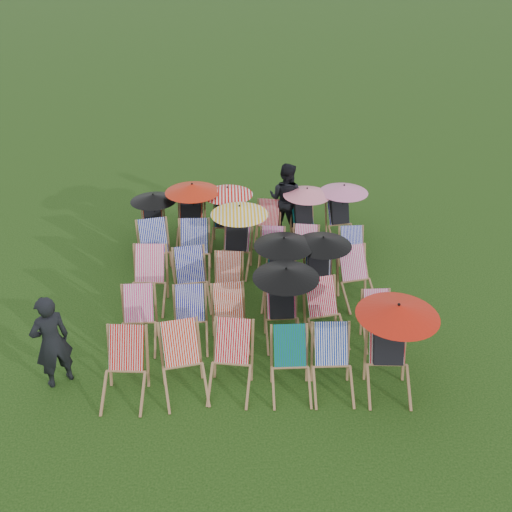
{
  "coord_description": "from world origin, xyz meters",
  "views": [
    {
      "loc": [
        -0.37,
        -8.74,
        6.19
      ],
      "look_at": [
        0.07,
        0.25,
        0.9
      ],
      "focal_mm": 40.0,
      "sensor_mm": 36.0,
      "label": 1
    }
  ],
  "objects_px": {
    "person_left": "(51,342)",
    "deckchair_0": "(124,370)",
    "deckchair_29": "(342,212)",
    "person_rear": "(286,199)",
    "deckchair_5": "(391,347)"
  },
  "relations": [
    {
      "from": "deckchair_5",
      "to": "person_left",
      "type": "xyz_separation_m",
      "value": [
        -5.05,
        0.33,
        0.03
      ]
    },
    {
      "from": "deckchair_0",
      "to": "person_rear",
      "type": "xyz_separation_m",
      "value": [
        2.87,
        5.14,
        0.34
      ]
    },
    {
      "from": "person_left",
      "to": "person_rear",
      "type": "bearing_deg",
      "value": -166.04
    },
    {
      "from": "deckchair_5",
      "to": "person_left",
      "type": "distance_m",
      "value": 5.06
    },
    {
      "from": "person_rear",
      "to": "deckchair_5",
      "type": "bearing_deg",
      "value": 128.35
    },
    {
      "from": "deckchair_0",
      "to": "person_rear",
      "type": "distance_m",
      "value": 5.9
    },
    {
      "from": "person_left",
      "to": "deckchair_0",
      "type": "bearing_deg",
      "value": 126.1
    },
    {
      "from": "deckchair_29",
      "to": "person_left",
      "type": "bearing_deg",
      "value": -148.82
    },
    {
      "from": "deckchair_5",
      "to": "person_left",
      "type": "bearing_deg",
      "value": -179.68
    },
    {
      "from": "deckchair_29",
      "to": "person_left",
      "type": "relative_size",
      "value": 0.8
    },
    {
      "from": "deckchair_29",
      "to": "person_rear",
      "type": "relative_size",
      "value": 0.76
    },
    {
      "from": "person_rear",
      "to": "deckchair_29",
      "type": "bearing_deg",
      "value": -171.95
    },
    {
      "from": "deckchair_29",
      "to": "deckchair_0",
      "type": "bearing_deg",
      "value": -139.97
    },
    {
      "from": "deckchair_5",
      "to": "deckchair_29",
      "type": "distance_m",
      "value": 4.74
    },
    {
      "from": "deckchair_29",
      "to": "person_rear",
      "type": "xyz_separation_m",
      "value": [
        -1.21,
        0.4,
        0.17
      ]
    }
  ]
}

